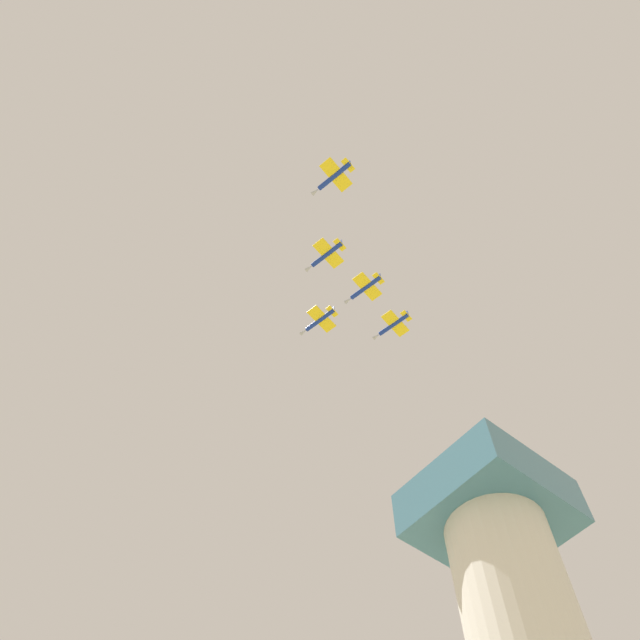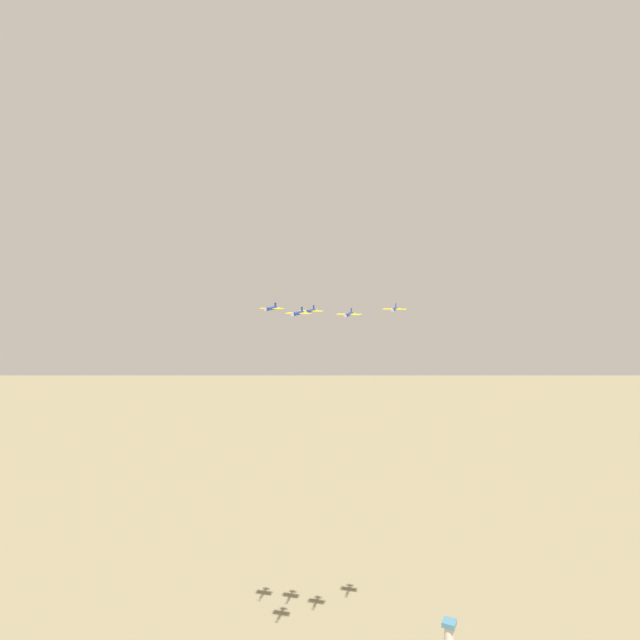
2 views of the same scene
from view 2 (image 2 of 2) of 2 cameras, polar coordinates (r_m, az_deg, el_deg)
jet_lead at (r=200.18m, az=-2.28°, el=0.71°), size 13.38×9.98×2.77m
jet_port_inner at (r=211.81m, az=3.02°, el=0.60°), size 13.38×9.98×2.77m
jet_starboard_inner at (r=219.90m, az=-5.06°, el=1.21°), size 13.38×9.98×2.77m
jet_port_outer at (r=216.83m, az=-0.99°, el=0.95°), size 13.38×9.98×2.77m
jet_starboard_outer at (r=224.88m, az=7.74°, el=1.13°), size 13.38×9.98×2.77m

